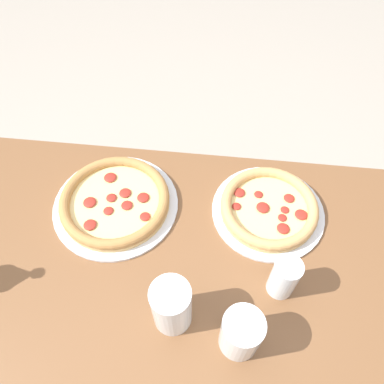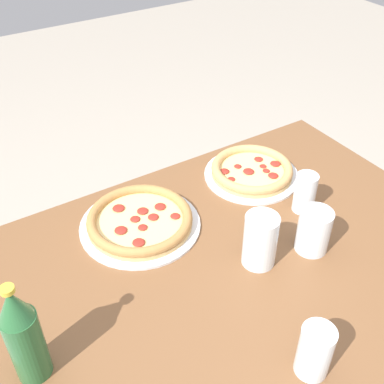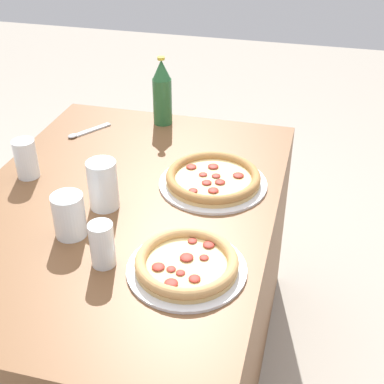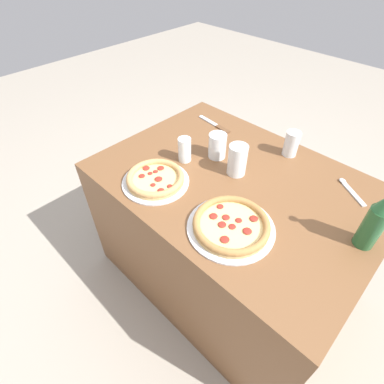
% 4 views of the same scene
% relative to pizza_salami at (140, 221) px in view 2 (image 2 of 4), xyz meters
% --- Properties ---
extents(table, '(1.23, 0.88, 0.73)m').
position_rel_pizza_salami_xyz_m(table, '(0.16, -0.24, -0.38)').
color(table, brown).
rests_on(table, ground_plane).
extents(pizza_salami, '(0.33, 0.33, 0.04)m').
position_rel_pizza_salami_xyz_m(pizza_salami, '(0.00, 0.00, 0.00)').
color(pizza_salami, silver).
rests_on(pizza_salami, table).
extents(pizza_margherita, '(0.29, 0.29, 0.04)m').
position_rel_pizza_salami_xyz_m(pizza_margherita, '(0.40, 0.02, 0.00)').
color(pizza_margherita, silver).
rests_on(pizza_margherita, table).
extents(glass_lemonade, '(0.08, 0.08, 0.12)m').
position_rel_pizza_salami_xyz_m(glass_lemonade, '(0.33, -0.31, 0.03)').
color(glass_lemonade, white).
rests_on(glass_lemonade, table).
extents(glass_cola, '(0.07, 0.07, 0.12)m').
position_rel_pizza_salami_xyz_m(glass_cola, '(0.09, -0.56, 0.04)').
color(glass_cola, white).
rests_on(glass_cola, table).
extents(glass_red_wine, '(0.06, 0.06, 0.12)m').
position_rel_pizza_salami_xyz_m(glass_red_wine, '(0.42, -0.18, 0.03)').
color(glass_red_wine, white).
rests_on(glass_red_wine, table).
extents(glass_orange_juice, '(0.08, 0.08, 0.14)m').
position_rel_pizza_salami_xyz_m(glass_orange_juice, '(0.19, -0.27, 0.04)').
color(glass_orange_juice, white).
rests_on(glass_orange_juice, table).
extents(beer_bottle, '(0.07, 0.07, 0.25)m').
position_rel_pizza_salami_xyz_m(beer_bottle, '(-0.38, -0.27, 0.10)').
color(beer_bottle, '#286033').
rests_on(beer_bottle, table).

